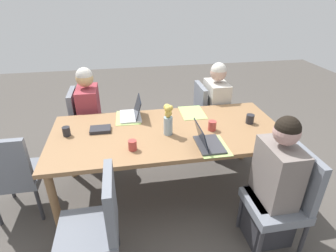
{
  "coord_description": "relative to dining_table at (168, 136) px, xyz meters",
  "views": [
    {
      "loc": [
        0.41,
        2.3,
        2.03
      ],
      "look_at": [
        0.0,
        0.0,
        0.8
      ],
      "focal_mm": 28.93,
      "sensor_mm": 36.0,
      "label": 1
    }
  ],
  "objects": [
    {
      "name": "ground_plane",
      "position": [
        0.0,
        0.0,
        -0.68
      ],
      "size": [
        10.0,
        10.0,
        0.0
      ],
      "primitive_type": "plane",
      "color": "#4C4742"
    },
    {
      "name": "dining_table",
      "position": [
        0.0,
        0.0,
        0.0
      ],
      "size": [
        2.27,
        1.04,
        0.75
      ],
      "color": "olive",
      "rests_on": "ground_plane"
    },
    {
      "name": "chair_far_left_near",
      "position": [
        -0.82,
        0.81,
        -0.18
      ],
      "size": [
        0.44,
        0.44,
        0.9
      ],
      "color": "slate",
      "rests_on": "ground_plane"
    },
    {
      "name": "person_far_left_near",
      "position": [
        -0.75,
        0.75,
        -0.15
      ],
      "size": [
        0.36,
        0.4,
        1.19
      ],
      "color": "#2D2D33",
      "rests_on": "ground_plane"
    },
    {
      "name": "chair_near_left_mid",
      "position": [
        -0.68,
        -0.81,
        -0.18
      ],
      "size": [
        0.44,
        0.44,
        0.9
      ],
      "color": "slate",
      "rests_on": "ground_plane"
    },
    {
      "name": "person_near_left_mid",
      "position": [
        -0.76,
        -0.75,
        -0.15
      ],
      "size": [
        0.36,
        0.4,
        1.19
      ],
      "color": "#2D2D33",
      "rests_on": "ground_plane"
    },
    {
      "name": "chair_near_left_far",
      "position": [
        0.9,
        -0.87,
        -0.18
      ],
      "size": [
        0.44,
        0.44,
        0.9
      ],
      "color": "slate",
      "rests_on": "ground_plane"
    },
    {
      "name": "person_near_left_far",
      "position": [
        0.83,
        -0.81,
        -0.15
      ],
      "size": [
        0.36,
        0.4,
        1.19
      ],
      "color": "#2D2D33",
      "rests_on": "ground_plane"
    },
    {
      "name": "chair_head_right_right_near",
      "position": [
        1.46,
        0.09,
        -0.18
      ],
      "size": [
        0.44,
        0.44,
        0.9
      ],
      "color": "slate",
      "rests_on": "ground_plane"
    },
    {
      "name": "chair_far_right_mid",
      "position": [
        0.67,
        0.83,
        -0.18
      ],
      "size": [
        0.44,
        0.44,
        0.9
      ],
      "color": "slate",
      "rests_on": "ground_plane"
    },
    {
      "name": "flower_vase",
      "position": [
        0.01,
        0.06,
        0.23
      ],
      "size": [
        0.09,
        0.11,
        0.3
      ],
      "color": "#8EA8B7",
      "rests_on": "dining_table"
    },
    {
      "name": "placemat_far_left_near",
      "position": [
        -0.34,
        0.36,
        0.07
      ],
      "size": [
        0.26,
        0.36,
        0.0
      ],
      "primitive_type": "cube",
      "rotation": [
        0.0,
        0.0,
        -1.58
      ],
      "color": "#9EBC66",
      "rests_on": "dining_table"
    },
    {
      "name": "placemat_near_left_mid",
      "position": [
        -0.34,
        -0.36,
        0.07
      ],
      "size": [
        0.27,
        0.36,
        0.0
      ],
      "primitive_type": "cube",
      "rotation": [
        0.0,
        0.0,
        1.56
      ],
      "color": "#9EBC66",
      "rests_on": "dining_table"
    },
    {
      "name": "placemat_near_left_far",
      "position": [
        0.37,
        -0.36,
        0.07
      ],
      "size": [
        0.27,
        0.37,
        0.0
      ],
      "primitive_type": "cube",
      "rotation": [
        0.0,
        0.0,
        1.53
      ],
      "color": "#9EBC66",
      "rests_on": "dining_table"
    },
    {
      "name": "laptop_far_left_near",
      "position": [
        -0.29,
        0.34,
        0.11
      ],
      "size": [
        0.22,
        0.32,
        0.21
      ],
      "color": "#38383D",
      "rests_on": "dining_table"
    },
    {
      "name": "laptop_near_left_far",
      "position": [
        0.32,
        -0.37,
        0.11
      ],
      "size": [
        0.22,
        0.32,
        0.21
      ],
      "color": "silver",
      "rests_on": "dining_table"
    },
    {
      "name": "coffee_mug_near_left",
      "position": [
        0.96,
        -0.07,
        0.11
      ],
      "size": [
        0.07,
        0.07,
        0.09
      ],
      "primitive_type": "cylinder",
      "color": "#232328",
      "rests_on": "dining_table"
    },
    {
      "name": "coffee_mug_near_right",
      "position": [
        0.36,
        0.29,
        0.11
      ],
      "size": [
        0.08,
        0.08,
        0.09
      ],
      "primitive_type": "cylinder",
      "color": "#AD3D38",
      "rests_on": "dining_table"
    },
    {
      "name": "coffee_mug_centre_left",
      "position": [
        -0.43,
        0.06,
        0.12
      ],
      "size": [
        0.08,
        0.08,
        0.1
      ],
      "primitive_type": "cylinder",
      "color": "#AD3D38",
      "rests_on": "dining_table"
    },
    {
      "name": "coffee_mug_centre_right",
      "position": [
        -0.86,
        -0.01,
        0.12
      ],
      "size": [
        0.08,
        0.08,
        0.09
      ],
      "primitive_type": "cylinder",
      "color": "#232328",
      "rests_on": "dining_table"
    },
    {
      "name": "book_red_cover",
      "position": [
        0.65,
        -0.11,
        0.08
      ],
      "size": [
        0.2,
        0.14,
        0.03
      ],
      "primitive_type": "cube",
      "rotation": [
        0.0,
        0.0,
        -0.01
      ],
      "color": "#28282D",
      "rests_on": "dining_table"
    }
  ]
}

